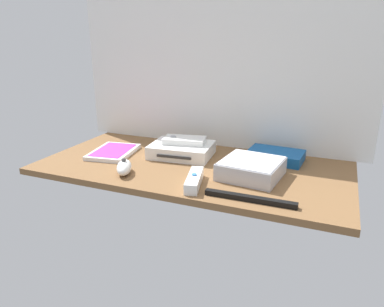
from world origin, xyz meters
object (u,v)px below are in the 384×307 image
Objects in this scene: network_router at (275,156)px; remote_classic_pad at (184,140)px; game_console at (182,150)px; sensor_bar at (250,199)px; game_case at (114,152)px; remote_wand at (194,180)px; remote_nunchuk at (124,167)px; mini_computer at (251,168)px.

remote_classic_pad reaches higher than network_router.
game_console is 40.83cm from sensor_bar.
remote_wand reaches higher than game_case.
remote_classic_pad reaches higher than remote_wand.
remote_nunchuk is at bearing -123.87° from remote_classic_pad.
game_case is (-50.71, 2.70, -1.88)cm from mini_computer.
game_console is 24.18cm from remote_nunchuk.
game_console reaches higher than sensor_bar.
remote_wand is (-13.38, -12.40, -1.13)cm from mini_computer.
network_router is at bearing 6.21° from game_case.
network_router is 50.52cm from remote_nunchuk.
remote_nunchuk is at bearing -139.82° from network_router.
game_console is at bearing -162.52° from network_router.
remote_wand is 27.30cm from remote_classic_pad.
remote_nunchuk is 0.70× the size of remote_classic_pad.
game_case is 1.33× the size of remote_classic_pad.
sensor_bar is (31.01, -26.52, -1.50)cm from game_console.
game_console is at bearing 40.82° from remote_nunchuk.
mini_computer is at bearing -11.90° from game_case.
game_console is at bearing 159.93° from mini_computer.
game_console is 2.05× the size of remote_nunchuk.
mini_computer is 1.23× the size of remote_wand.
remote_classic_pad is at bearing 10.43° from game_case.
remote_classic_pad is (9.91, 23.44, 3.37)cm from remote_nunchuk.
network_router is at bearing 9.78° from remote_nunchuk.
game_console is 29.01cm from mini_computer.
remote_wand is (37.33, -15.11, 0.75)cm from game_case.
remote_nunchuk reaches higher than sensor_bar.
remote_wand is at bearing -71.41° from remote_classic_pad.
mini_computer is at bearing -7.76° from remote_nunchuk.
remote_classic_pad is (24.01, 8.40, 4.65)cm from game_case.
remote_nunchuk is (-9.37, -22.29, -0.16)cm from game_console.
game_case is at bearing -160.91° from network_router.
remote_nunchuk is (-23.23, 0.07, 0.53)cm from remote_wand.
remote_wand is at bearing -26.56° from remote_nunchuk.
mini_computer is 50.82cm from game_case.
game_case is 1.91× the size of remote_nunchuk.
remote_classic_pad is at bearing 40.70° from remote_nunchuk.
game_case is at bearing 176.95° from mini_computer.
game_console is 1.19× the size of network_router.
network_router is 31.74cm from remote_classic_pad.
remote_wand is 0.97× the size of remote_classic_pad.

